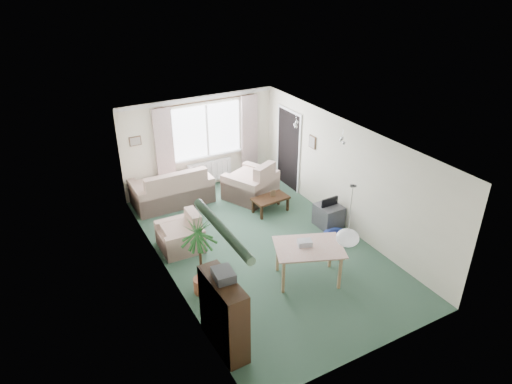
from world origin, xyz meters
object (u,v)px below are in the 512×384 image
houseplant (200,256)px  dining_table (308,263)px  coffee_table (270,204)px  bookshelf (224,314)px  pet_bed (336,237)px  tv_cube (329,216)px  armchair_left (180,232)px  sofa (172,185)px  armchair_corner (250,179)px

houseplant → dining_table: 2.00m
coffee_table → bookshelf: (-2.72, -3.26, 0.44)m
pet_bed → coffee_table: bearing=110.8°
dining_table → tv_cube: dining_table is taller
armchair_left → tv_cube: size_ratio=1.55×
sofa → armchair_corner: size_ratio=1.71×
coffee_table → houseplant: (-2.53, -1.92, 0.59)m
sofa → armchair_left: sofa is taller
armchair_left → bookshelf: size_ratio=0.69×
houseplant → tv_cube: (3.35, 0.76, -0.53)m
sofa → bookshelf: bearing=79.6°
armchair_corner → pet_bed: bearing=79.5°
armchair_corner → pet_bed: size_ratio=1.92×
houseplant → dining_table: size_ratio=1.39×
dining_table → pet_bed: (1.32, 0.82, -0.29)m
armchair_corner → tv_cube: size_ratio=1.96×
sofa → coffee_table: (1.86, -1.54, -0.28)m
sofa → pet_bed: 4.12m
coffee_table → houseplant: 3.23m
armchair_left → tv_cube: 3.29m
coffee_table → tv_cube: (0.82, -1.16, 0.06)m
houseplant → tv_cube: size_ratio=2.82×
tv_cube → armchair_left: bearing=165.3°
houseplant → sofa: bearing=79.1°
pet_bed → tv_cube: bearing=72.0°
sofa → armchair_corner: bearing=159.4°
sofa → houseplant: bearing=78.8°
armchair_corner → armchair_left: bearing=3.1°
coffee_table → dining_table: size_ratio=0.74×
sofa → bookshelf: 4.89m
coffee_table → dining_table: dining_table is taller
armchair_corner → coffee_table: bearing=68.0°
coffee_table → pet_bed: bearing=-69.2°
tv_cube → pet_bed: size_ratio=0.98×
bookshelf → pet_bed: bookshelf is taller
sofa → coffee_table: 2.44m
sofa → tv_cube: (2.68, -2.70, -0.21)m
armchair_left → pet_bed: 3.31m
tv_cube → coffee_table: bearing=123.8°
bookshelf → tv_cube: bearing=28.8°
coffee_table → dining_table: 2.61m
dining_table → houseplant: bearing=162.1°
armchair_left → coffee_table: size_ratio=1.03×
bookshelf → houseplant: 1.37m
houseplant → pet_bed: size_ratio=2.76×
coffee_table → pet_bed: 1.82m
armchair_corner → houseplant: houseplant is taller
coffee_table → armchair_corner: bearing=93.9°
armchair_left → houseplant: houseplant is taller
bookshelf → dining_table: (2.05, 0.75, -0.27)m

